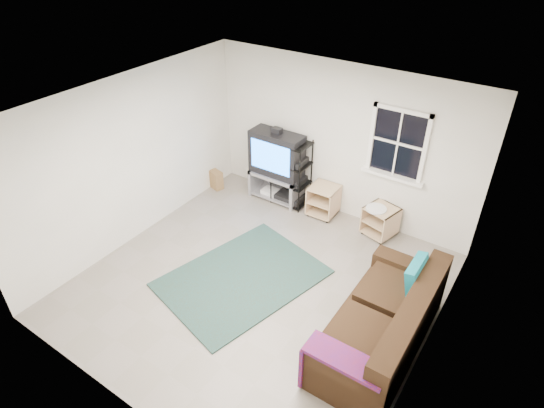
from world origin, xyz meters
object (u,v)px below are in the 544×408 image
Objects in this scene: tv_unit at (277,161)px; sofa at (383,326)px; av_rack at (291,176)px; side_table_right at (381,219)px; side_table_left at (324,199)px.

tv_unit is 0.65× the size of sofa.
av_rack is 1.72m from side_table_right.
side_table_right is 2.30m from sofa.
av_rack reaches higher than side_table_left.
tv_unit is at bearing -177.30° from side_table_left.
sofa is (2.89, -2.09, -0.42)m from tv_unit.
tv_unit reaches higher than av_rack.
sofa is (2.60, -2.10, -0.19)m from av_rack.
av_rack is 3.35m from sofa.
sofa is at bearing -47.76° from side_table_left.
av_rack reaches higher than sofa.
side_table_left is 1.04m from side_table_right.
side_table_right is at bearing -0.66° from side_table_left.
side_table_left is at bearing 132.24° from sofa.
sofa reaches higher than side_table_right.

